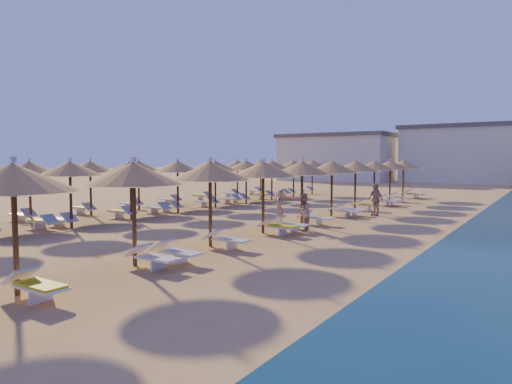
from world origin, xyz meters
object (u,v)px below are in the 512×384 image
Objects in this scene: beachgoer_c at (375,200)px; beachgoer_b at (303,212)px; parasol_row_west at (178,167)px; beachgoer_a at (279,208)px; parasol_row_east at (302,169)px.

beachgoer_c is 6.65m from beachgoer_b.
parasol_row_west reaches higher than beachgoer_b.
beachgoer_c is (2.51, 5.73, 0.06)m from beachgoer_a.
parasol_row_east is at bearing 137.88° from beachgoer_a.
parasol_row_west is at bearing -114.73° from beachgoer_b.
beachgoer_b is (-0.85, -6.59, -0.08)m from beachgoer_c.
beachgoer_a reaches higher than beachgoer_b.
parasol_row_west is at bearing -107.80° from beachgoer_a.
parasol_row_east is 5.36m from beachgoer_c.
beachgoer_a is 6.26m from beachgoer_c.
beachgoer_c is (1.88, 4.74, -1.67)m from parasol_row_east.
parasol_row_east is 21.22× the size of beachgoer_c.
beachgoer_a is at bearing -122.30° from parasol_row_east.
parasol_row_west is 21.22× the size of beachgoer_c.
parasol_row_east reaches higher than beachgoer_a.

